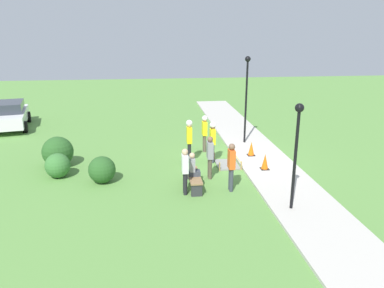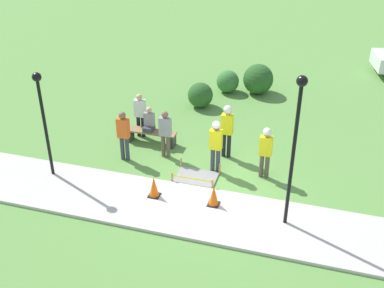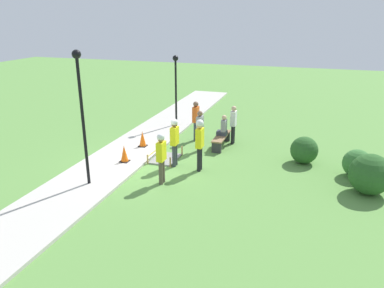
{
  "view_description": "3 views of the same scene",
  "coord_description": "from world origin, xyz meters",
  "views": [
    {
      "loc": [
        -15.89,
        3.86,
        5.7
      ],
      "look_at": [
        -1.05,
        2.13,
        1.12
      ],
      "focal_mm": 35.0,
      "sensor_mm": 36.0,
      "label": 1
    },
    {
      "loc": [
        2.8,
        -11.86,
        8.68
      ],
      "look_at": [
        -1.06,
        1.12,
        0.9
      ],
      "focal_mm": 45.0,
      "sensor_mm": 36.0,
      "label": 2
    },
    {
      "loc": [
        12.06,
        5.83,
        5.48
      ],
      "look_at": [
        -0.25,
        1.81,
        0.95
      ],
      "focal_mm": 35.0,
      "sensor_mm": 36.0,
      "label": 3
    }
  ],
  "objects": [
    {
      "name": "bystander_in_orange_shirt",
      "position": [
        -3.39,
        0.96,
        1.03
      ],
      "size": [
        0.4,
        0.24,
        1.81
      ],
      "color": "#383D47",
      "rests_on": "ground_plane"
    },
    {
      "name": "bystander_in_gray_shirt",
      "position": [
        -3.49,
        2.66,
        0.97
      ],
      "size": [
        0.4,
        0.22,
        1.71
      ],
      "color": "black",
      "rests_on": "ground_plane"
    },
    {
      "name": "ground_plane",
      "position": [
        0.0,
        0.0,
        0.0
      ],
      "size": [
        60.0,
        60.0,
        0.0
      ],
      "primitive_type": "plane",
      "color": "#5B8E42"
    },
    {
      "name": "sidewalk",
      "position": [
        0.0,
        -1.21,
        0.05
      ],
      "size": [
        28.0,
        2.41,
        0.1
      ],
      "color": "#BCB7AD",
      "rests_on": "ground_plane"
    },
    {
      "name": "traffic_cone_far_patch",
      "position": [
        0.17,
        -0.78,
        0.42
      ],
      "size": [
        0.34,
        0.34,
        0.65
      ],
      "color": "black",
      "rests_on": "sidewalk"
    },
    {
      "name": "traffic_cone_near_patch",
      "position": [
        -1.65,
        -0.87,
        0.43
      ],
      "size": [
        0.34,
        0.34,
        0.67
      ],
      "color": "black",
      "rests_on": "sidewalk"
    },
    {
      "name": "park_bench",
      "position": [
        -2.93,
        2.27,
        0.36
      ],
      "size": [
        1.83,
        0.44,
        0.51
      ],
      "color": "#2D2D33",
      "rests_on": "ground_plane"
    },
    {
      "name": "person_seated_on_bench",
      "position": [
        -3.01,
        2.32,
        0.85
      ],
      "size": [
        0.36,
        0.44,
        0.89
      ],
      "color": "#383D47",
      "rests_on": "park_bench"
    },
    {
      "name": "worker_assistant",
      "position": [
        1.32,
        1.24,
        1.07
      ],
      "size": [
        0.4,
        0.26,
        1.78
      ],
      "color": "brown",
      "rests_on": "ground_plane"
    },
    {
      "name": "worker_trainee",
      "position": [
        -0.27,
        1.12,
        1.11
      ],
      "size": [
        0.4,
        0.27,
        1.85
      ],
      "color": "#383D47",
      "rests_on": "ground_plane"
    },
    {
      "name": "shrub_rounded_mid",
      "position": [
        -1.33,
        7.57,
        0.5
      ],
      "size": [
        1.0,
        1.0,
        1.0
      ],
      "color": "#387033",
      "rests_on": "ground_plane"
    },
    {
      "name": "lamppost_near",
      "position": [
        2.28,
        -1.0,
        2.92
      ],
      "size": [
        0.28,
        0.28,
        4.37
      ],
      "color": "black",
      "rests_on": "sidewalk"
    },
    {
      "name": "lamppost_far",
      "position": [
        -5.23,
        -0.66,
        2.41
      ],
      "size": [
        0.28,
        0.28,
        3.48
      ],
      "color": "black",
      "rests_on": "sidewalk"
    },
    {
      "name": "wet_concrete_patch",
      "position": [
        -0.74,
        0.53,
        0.04
      ],
      "size": [
        1.37,
        0.98,
        0.39
      ],
      "color": "gray",
      "rests_on": "ground_plane"
    },
    {
      "name": "worker_supervisor",
      "position": [
        -0.14,
        2.14,
        1.19
      ],
      "size": [
        0.4,
        0.28,
        1.94
      ],
      "color": "black",
      "rests_on": "ground_plane"
    },
    {
      "name": "bystander_in_white_shirt",
      "position": [
        -2.12,
        1.54,
        0.98
      ],
      "size": [
        0.4,
        0.23,
        1.73
      ],
      "color": "brown",
      "rests_on": "ground_plane"
    },
    {
      "name": "shrub_rounded_near",
      "position": [
        -0.03,
        7.83,
        0.66
      ],
      "size": [
        1.32,
        1.32,
        1.32
      ],
      "color": "#285623",
      "rests_on": "ground_plane"
    },
    {
      "name": "shrub_rounded_far",
      "position": [
        -2.08,
        5.75,
        0.52
      ],
      "size": [
        1.05,
        1.05,
        1.05
      ],
      "color": "#285623",
      "rests_on": "ground_plane"
    }
  ]
}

